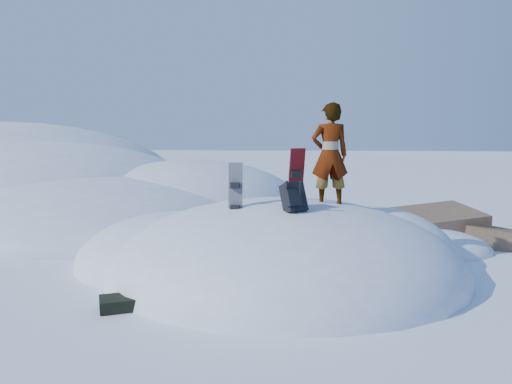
# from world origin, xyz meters

# --- Properties ---
(ground) EXTENTS (120.00, 120.00, 0.00)m
(ground) POSITION_xyz_m (0.00, 0.00, 0.00)
(ground) COLOR white
(ground) RESTS_ON ground
(snow_mound) EXTENTS (8.00, 6.00, 3.00)m
(snow_mound) POSITION_xyz_m (-0.17, 0.24, 0.00)
(snow_mound) COLOR white
(snow_mound) RESTS_ON ground
(snow_ridge) EXTENTS (21.50, 18.50, 6.40)m
(snow_ridge) POSITION_xyz_m (-10.43, 9.85, 0.00)
(snow_ridge) COLOR white
(snow_ridge) RESTS_ON ground
(rock_outcrop) EXTENTS (4.68, 4.41, 1.68)m
(rock_outcrop) POSITION_xyz_m (3.72, 3.01, 0.01)
(rock_outcrop) COLOR brown
(rock_outcrop) RESTS_ON ground
(snowboard_red) EXTENTS (0.39, 0.36, 1.64)m
(snowboard_red) POSITION_xyz_m (0.20, 0.02, 1.68)
(snowboard_red) COLOR #B3090E
(snowboard_red) RESTS_ON snow_mound
(snowboard_dark) EXTENTS (0.26, 0.17, 1.36)m
(snowboard_dark) POSITION_xyz_m (-0.87, -0.64, 1.57)
(snowboard_dark) COLOR black
(snowboard_dark) RESTS_ON snow_mound
(backpack) EXTENTS (0.54, 0.59, 0.61)m
(backpack) POSITION_xyz_m (0.19, -0.88, 1.65)
(backpack) COLOR black
(backpack) RESTS_ON snow_mound
(gear_pile) EXTENTS (0.93, 0.73, 0.24)m
(gear_pile) POSITION_xyz_m (-2.44, -2.07, 0.12)
(gear_pile) COLOR black
(gear_pile) RESTS_ON ground
(person) EXTENTS (0.79, 0.60, 1.95)m
(person) POSITION_xyz_m (0.85, -0.00, 2.35)
(person) COLOR slate
(person) RESTS_ON snow_mound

